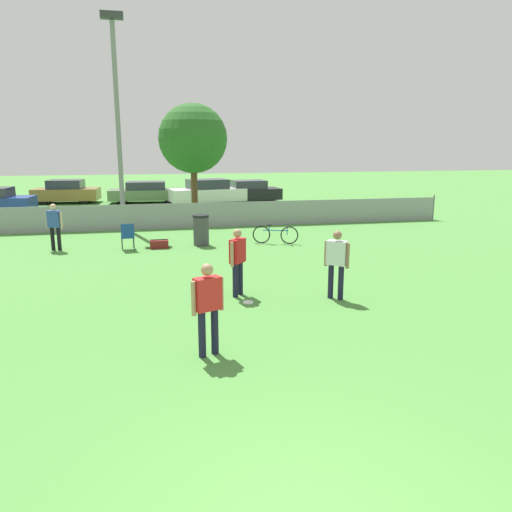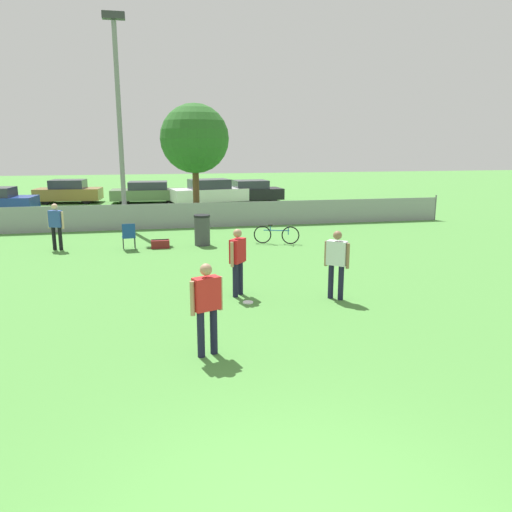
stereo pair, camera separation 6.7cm
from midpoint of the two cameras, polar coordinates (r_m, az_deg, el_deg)
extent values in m
cube|color=gray|center=(22.12, -8.34, 4.58)|extent=(24.42, 0.03, 1.10)
cylinder|color=slate|center=(25.87, 19.88, 5.24)|extent=(0.07, 0.07, 1.21)
cylinder|color=gray|center=(22.43, -15.20, 13.83)|extent=(0.20, 0.20, 8.47)
cube|color=#333338|center=(22.99, -15.90, 24.93)|extent=(0.90, 0.36, 0.28)
cylinder|color=brown|center=(25.35, -6.79, 7.36)|extent=(0.32, 0.32, 2.62)
sphere|color=#286023|center=(25.25, -6.94, 13.19)|extent=(3.37, 3.37, 3.37)
cylinder|color=#191933|center=(11.97, -2.22, -2.79)|extent=(0.13, 0.13, 0.83)
cylinder|color=#191933|center=(12.18, -1.64, -2.51)|extent=(0.13, 0.13, 0.83)
cube|color=red|center=(11.91, -1.95, 0.62)|extent=(0.46, 0.50, 0.57)
sphere|color=tan|center=(11.83, -1.97, 2.61)|extent=(0.21, 0.21, 0.21)
cylinder|color=tan|center=(11.69, -2.59, 0.18)|extent=(0.08, 0.08, 0.60)
cylinder|color=tan|center=(12.15, -1.34, 0.66)|extent=(0.08, 0.08, 0.60)
cylinder|color=#191933|center=(12.01, 8.71, -2.87)|extent=(0.13, 0.13, 0.83)
cylinder|color=#191933|center=(11.92, 9.84, -3.03)|extent=(0.13, 0.13, 0.83)
cube|color=silver|center=(11.80, 9.39, 0.34)|extent=(0.49, 0.47, 0.57)
sphere|color=#8C664C|center=(11.72, 9.46, 2.35)|extent=(0.21, 0.21, 0.21)
cylinder|color=#8C664C|center=(11.90, 8.17, 0.29)|extent=(0.08, 0.08, 0.60)
cylinder|color=#8C664C|center=(11.72, 10.61, 0.00)|extent=(0.08, 0.08, 0.60)
cylinder|color=#191933|center=(8.71, -6.09, -8.86)|extent=(0.13, 0.13, 0.83)
cylinder|color=#191933|center=(8.82, -4.63, -8.54)|extent=(0.13, 0.13, 0.83)
cube|color=red|center=(8.53, -5.46, -4.30)|extent=(0.51, 0.38, 0.57)
sphere|color=tan|center=(8.42, -5.51, -1.55)|extent=(0.21, 0.21, 0.21)
cylinder|color=tan|center=(8.43, -7.06, -4.85)|extent=(0.08, 0.08, 0.60)
cylinder|color=tan|center=(8.67, -3.89, -4.27)|extent=(0.08, 0.08, 0.60)
cylinder|color=black|center=(18.59, -21.35, 1.86)|extent=(0.13, 0.13, 0.81)
cylinder|color=black|center=(18.71, -21.99, 1.88)|extent=(0.13, 0.13, 0.81)
cube|color=#2D4C9E|center=(18.54, -21.84, 3.97)|extent=(0.49, 0.36, 0.57)
sphere|color=#D8AD8C|center=(18.49, -21.95, 5.25)|extent=(0.21, 0.21, 0.21)
cylinder|color=#D8AD8C|center=(18.42, -21.15, 3.84)|extent=(0.08, 0.08, 0.60)
cylinder|color=#D8AD8C|center=(18.68, -22.51, 3.84)|extent=(0.08, 0.08, 0.60)
cylinder|color=white|center=(11.63, -0.75, -5.31)|extent=(0.24, 0.24, 0.03)
torus|color=white|center=(11.63, -0.75, -5.30)|extent=(0.25, 0.25, 0.03)
cylinder|color=#333338|center=(18.22, -13.62, 1.57)|extent=(0.02, 0.02, 0.42)
cylinder|color=#333338|center=(18.20, -14.86, 1.49)|extent=(0.02, 0.02, 0.42)
cylinder|color=#333338|center=(17.84, -13.53, 1.34)|extent=(0.02, 0.02, 0.42)
cylinder|color=#333338|center=(17.82, -14.79, 1.25)|extent=(0.02, 0.02, 0.42)
cube|color=navy|center=(17.98, -14.24, 2.12)|extent=(0.48, 0.48, 0.03)
cube|color=navy|center=(17.73, -14.24, 2.81)|extent=(0.44, 0.07, 0.48)
torus|color=black|center=(18.50, 0.85, 2.46)|extent=(0.64, 0.26, 0.66)
torus|color=black|center=(18.41, 4.06, 2.38)|extent=(0.64, 0.26, 0.66)
cylinder|color=#195999|center=(18.42, 2.46, 2.94)|extent=(0.91, 0.35, 0.04)
cylinder|color=#195999|center=(18.44, 1.75, 2.96)|extent=(0.03, 0.03, 0.34)
cylinder|color=#195999|center=(18.38, 3.81, 2.91)|extent=(0.03, 0.03, 0.31)
cube|color=black|center=(18.41, 1.76, 3.54)|extent=(0.17, 0.11, 0.04)
cylinder|color=black|center=(18.36, 3.82, 3.38)|extent=(0.17, 0.42, 0.03)
cylinder|color=#3F3F44|center=(18.25, -6.06, 2.84)|extent=(0.56, 0.56, 1.03)
cylinder|color=black|center=(18.16, -6.10, 4.57)|extent=(0.59, 0.59, 0.08)
cube|color=maroon|center=(18.02, -10.78, 1.36)|extent=(0.64, 0.35, 0.29)
cube|color=black|center=(17.99, -10.80, 1.85)|extent=(0.54, 0.04, 0.02)
cylinder|color=black|center=(30.81, -24.97, 5.32)|extent=(0.62, 0.23, 0.61)
cylinder|color=black|center=(29.28, -25.91, 4.90)|extent=(0.62, 0.23, 0.61)
cylinder|color=black|center=(34.21, -18.23, 6.51)|extent=(0.66, 0.24, 0.65)
cylinder|color=black|center=(32.63, -18.78, 6.21)|extent=(0.66, 0.24, 0.65)
cylinder|color=black|center=(34.78, -22.17, 6.30)|extent=(0.66, 0.24, 0.65)
cylinder|color=black|center=(33.23, -22.90, 5.99)|extent=(0.66, 0.24, 0.65)
cube|color=olive|center=(33.67, -20.56, 6.65)|extent=(4.07, 2.19, 0.72)
cube|color=#2D333D|center=(33.62, -20.64, 7.71)|extent=(2.17, 1.80, 0.54)
cylinder|color=black|center=(33.14, -9.58, 6.78)|extent=(0.65, 0.21, 0.64)
cylinder|color=black|center=(31.54, -9.61, 6.49)|extent=(0.65, 0.21, 0.64)
cylinder|color=black|center=(33.29, -14.49, 6.58)|extent=(0.65, 0.21, 0.64)
cylinder|color=black|center=(31.70, -14.76, 6.28)|extent=(0.65, 0.21, 0.64)
cube|color=#59724C|center=(32.37, -12.13, 6.91)|extent=(4.65, 2.05, 0.64)
cube|color=#2D333D|center=(32.32, -12.18, 7.90)|extent=(2.45, 1.72, 0.48)
cylinder|color=black|center=(32.37, -3.27, 6.80)|extent=(0.66, 0.29, 0.64)
cylinder|color=black|center=(30.84, -2.30, 6.52)|extent=(0.66, 0.29, 0.64)
cylinder|color=black|center=(31.58, -8.17, 6.54)|extent=(0.66, 0.29, 0.64)
cylinder|color=black|center=(30.02, -7.42, 6.26)|extent=(0.66, 0.29, 0.64)
cube|color=white|center=(31.15, -5.28, 6.99)|extent=(4.82, 2.62, 0.76)
cube|color=#2D333D|center=(31.09, -5.30, 8.21)|extent=(2.62, 2.02, 0.57)
cylinder|color=black|center=(33.19, 1.11, 6.93)|extent=(0.62, 0.23, 0.61)
cylinder|color=black|center=(31.66, 1.99, 6.65)|extent=(0.62, 0.23, 0.61)
cylinder|color=black|center=(32.55, -3.05, 6.80)|extent=(0.62, 0.23, 0.61)
cylinder|color=black|center=(30.99, -2.36, 6.51)|extent=(0.62, 0.23, 0.61)
cube|color=black|center=(32.05, -0.57, 7.13)|extent=(4.09, 2.14, 0.69)
cube|color=#2D333D|center=(32.00, -0.57, 8.20)|extent=(2.18, 1.78, 0.51)
camera|label=1|loc=(0.03, -89.83, 0.04)|focal=35.00mm
camera|label=2|loc=(0.03, 90.17, -0.04)|focal=35.00mm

